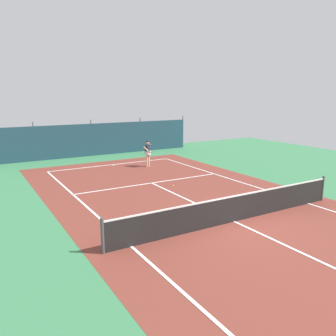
{
  "coord_description": "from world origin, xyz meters",
  "views": [
    {
      "loc": [
        -8.12,
        -8.94,
        4.57
      ],
      "look_at": [
        0.53,
        5.62,
        0.9
      ],
      "focal_mm": 36.75,
      "sensor_mm": 36.0,
      "label": 1
    }
  ],
  "objects": [
    {
      "name": "back_fence",
      "position": [
        -0.0,
        16.33,
        0.67
      ],
      "size": [
        16.3,
        0.98,
        2.7
      ],
      "color": "#1E3D4C",
      "rests_on": "ground"
    },
    {
      "name": "court_surface",
      "position": [
        0.0,
        0.0,
        0.0
      ],
      "size": [
        11.02,
        26.6,
        0.01
      ],
      "color": "brown",
      "rests_on": "ground"
    },
    {
      "name": "ground_plane",
      "position": [
        0.0,
        0.0,
        0.0
      ],
      "size": [
        36.0,
        36.0,
        0.0
      ],
      "primitive_type": "plane",
      "color": "#387A4C"
    },
    {
      "name": "parked_car",
      "position": [
        -1.37,
        18.21,
        0.84
      ],
      "size": [
        2.26,
        4.32,
        1.68
      ],
      "rotation": [
        0.0,
        0.0,
        -0.07
      ],
      "color": "black",
      "rests_on": "ground"
    },
    {
      "name": "tennis_ball_near_player",
      "position": [
        0.67,
        5.32,
        0.03
      ],
      "size": [
        0.07,
        0.07,
        0.07
      ],
      "primitive_type": "sphere",
      "color": "#CCDB33",
      "rests_on": "ground"
    },
    {
      "name": "tennis_net",
      "position": [
        0.0,
        0.0,
        0.51
      ],
      "size": [
        10.12,
        0.1,
        1.1
      ],
      "color": "black",
      "rests_on": "ground"
    },
    {
      "name": "tennis_player",
      "position": [
        1.76,
        10.2,
        0.96
      ],
      "size": [
        0.57,
        0.83,
        1.64
      ],
      "rotation": [
        0.0,
        0.0,
        3.54
      ],
      "color": "#D8AD8C",
      "rests_on": "ground"
    }
  ]
}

